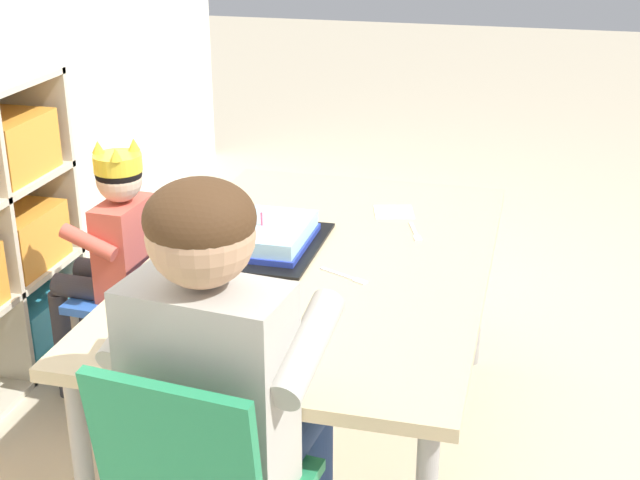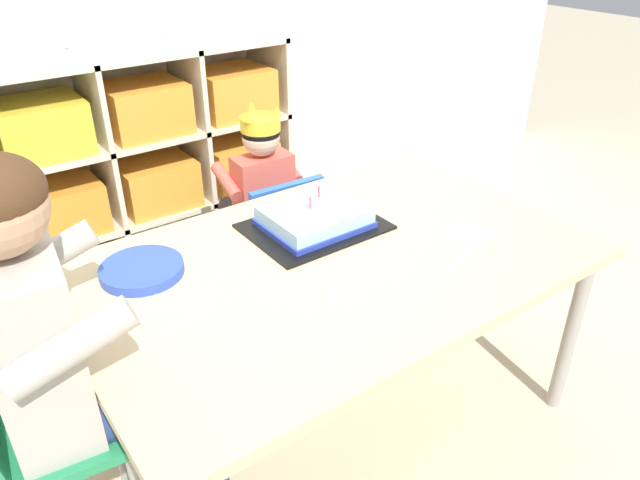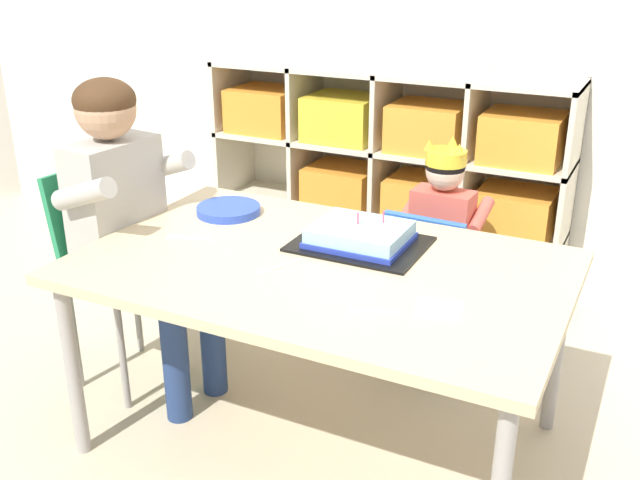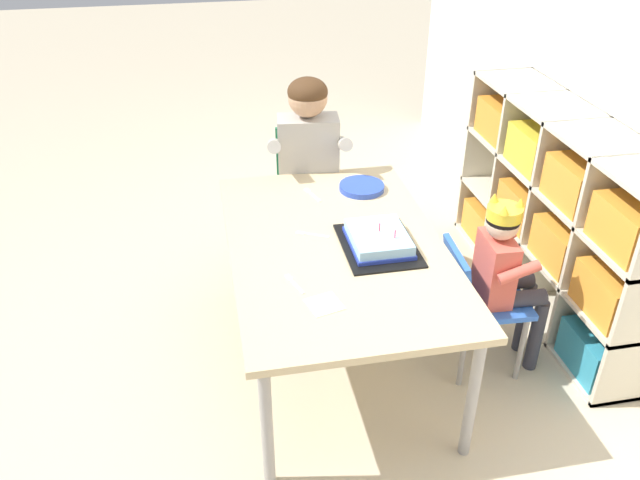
# 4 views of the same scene
# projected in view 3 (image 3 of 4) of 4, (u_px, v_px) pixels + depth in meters

# --- Properties ---
(ground) EXTENTS (16.00, 16.00, 0.00)m
(ground) POSITION_uv_depth(u_px,v_px,m) (321.00, 437.00, 2.31)
(ground) COLOR beige
(storage_cubby_shelf) EXTENTS (1.55, 0.34, 0.96)m
(storage_cubby_shelf) POSITION_uv_depth(u_px,v_px,m) (390.00, 184.00, 3.18)
(storage_cubby_shelf) COLOR beige
(storage_cubby_shelf) RESTS_ON ground
(activity_table) EXTENTS (1.37, 0.87, 0.60)m
(activity_table) POSITION_uv_depth(u_px,v_px,m) (321.00, 278.00, 2.10)
(activity_table) COLOR #D1B789
(activity_table) RESTS_ON ground
(classroom_chair_blue) EXTENTS (0.32, 0.35, 0.61)m
(classroom_chair_blue) POSITION_uv_depth(u_px,v_px,m) (433.00, 272.00, 2.58)
(classroom_chair_blue) COLOR blue
(classroom_chair_blue) RESTS_ON ground
(child_with_crown) EXTENTS (0.30, 0.31, 0.83)m
(child_with_crown) POSITION_uv_depth(u_px,v_px,m) (446.00, 223.00, 2.61)
(child_with_crown) COLOR #D15647
(child_with_crown) RESTS_ON ground
(classroom_chair_adult_side) EXTENTS (0.35, 0.38, 0.76)m
(classroom_chair_adult_side) POSITION_uv_depth(u_px,v_px,m) (111.00, 253.00, 2.48)
(classroom_chair_adult_side) COLOR #238451
(classroom_chair_adult_side) RESTS_ON ground
(adult_helper_seated) EXTENTS (0.45, 0.43, 1.06)m
(adult_helper_seated) POSITION_uv_depth(u_px,v_px,m) (130.00, 206.00, 2.35)
(adult_helper_seated) COLOR #B2ADA3
(adult_helper_seated) RESTS_ON ground
(birthday_cake_on_tray) EXTENTS (0.38, 0.29, 0.10)m
(birthday_cake_on_tray) POSITION_uv_depth(u_px,v_px,m) (360.00, 237.00, 2.18)
(birthday_cake_on_tray) COLOR black
(birthday_cake_on_tray) RESTS_ON activity_table
(paper_plate_stack) EXTENTS (0.21, 0.21, 0.03)m
(paper_plate_stack) POSITION_uv_depth(u_px,v_px,m) (229.00, 210.00, 2.44)
(paper_plate_stack) COLOR blue
(paper_plate_stack) RESTS_ON activity_table
(paper_napkin_square) EXTENTS (0.14, 0.14, 0.00)m
(paper_napkin_square) POSITION_uv_depth(u_px,v_px,m) (440.00, 309.00, 1.81)
(paper_napkin_square) COLOR white
(paper_napkin_square) RESTS_ON activity_table
(fork_scattered_mid_table) EXTENTS (0.08, 0.13, 0.00)m
(fork_scattered_mid_table) POSITION_uv_depth(u_px,v_px,m) (277.00, 268.00, 2.04)
(fork_scattered_mid_table) COLOR white
(fork_scattered_mid_table) RESTS_ON activity_table
(fork_at_table_front_edge) EXTENTS (0.14, 0.06, 0.00)m
(fork_at_table_front_edge) POSITION_uv_depth(u_px,v_px,m) (186.00, 238.00, 2.25)
(fork_at_table_front_edge) COLOR white
(fork_at_table_front_edge) RESTS_ON activity_table
(fork_by_napkin) EXTENTS (0.13, 0.06, 0.00)m
(fork_by_napkin) POSITION_uv_depth(u_px,v_px,m) (370.00, 311.00, 1.80)
(fork_by_napkin) COLOR white
(fork_by_napkin) RESTS_ON activity_table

